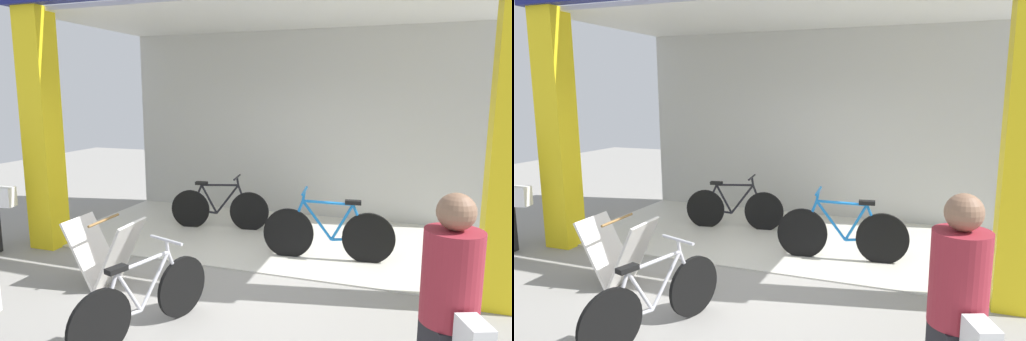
% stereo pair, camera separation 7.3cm
% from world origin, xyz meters
% --- Properties ---
extents(ground_plane, '(20.39, 20.39, 0.00)m').
position_xyz_m(ground_plane, '(0.00, 0.00, 0.00)').
color(ground_plane, gray).
rests_on(ground_plane, ground).
extents(shop_facade, '(6.39, 3.18, 4.07)m').
position_xyz_m(shop_facade, '(0.00, 1.54, 2.19)').
color(shop_facade, beige).
rests_on(shop_facade, ground).
extents(bicycle_inside_0, '(1.59, 0.44, 0.88)m').
position_xyz_m(bicycle_inside_0, '(-0.91, 1.54, 0.35)').
color(bicycle_inside_0, black).
rests_on(bicycle_inside_0, ground).
extents(bicycle_inside_1, '(1.70, 0.47, 0.94)m').
position_xyz_m(bicycle_inside_1, '(0.99, 0.73, 0.38)').
color(bicycle_inside_1, black).
rests_on(bicycle_inside_1, ground).
extents(bicycle_parked_0, '(0.54, 1.47, 0.84)m').
position_xyz_m(bicycle_parked_0, '(-0.23, -1.68, 0.34)').
color(bicycle_parked_0, black).
rests_on(bicycle_parked_0, ground).
extents(sandwich_board_sign, '(0.79, 0.56, 0.78)m').
position_xyz_m(sandwich_board_sign, '(-1.27, -0.86, 0.39)').
color(sandwich_board_sign, silver).
rests_on(sandwich_board_sign, ground).
extents(pedestrian_1, '(0.45, 0.63, 1.61)m').
position_xyz_m(pedestrian_1, '(2.25, -2.17, 0.83)').
color(pedestrian_1, black).
rests_on(pedestrian_1, ground).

